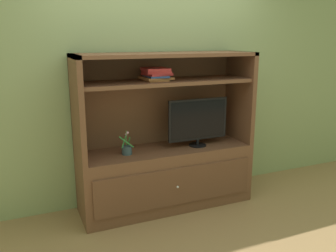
# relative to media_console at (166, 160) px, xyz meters

# --- Properties ---
(ground_plane) EXTENTS (8.00, 8.00, 0.00)m
(ground_plane) POSITION_rel_media_console_xyz_m (0.00, -0.41, -0.51)
(ground_plane) COLOR #99754C
(painted_rear_wall) EXTENTS (6.00, 0.10, 2.80)m
(painted_rear_wall) POSITION_rel_media_console_xyz_m (0.00, 0.34, 0.89)
(painted_rear_wall) COLOR #8C9E6B
(painted_rear_wall) RESTS_ON ground_plane
(media_console) EXTENTS (1.83, 0.58, 1.62)m
(media_console) POSITION_rel_media_console_xyz_m (0.00, 0.00, 0.00)
(media_console) COLOR brown
(media_console) RESTS_ON ground_plane
(tv_monitor) EXTENTS (0.68, 0.19, 0.51)m
(tv_monitor) POSITION_rel_media_console_xyz_m (0.34, -0.06, 0.41)
(tv_monitor) COLOR black
(tv_monitor) RESTS_ON media_console
(potted_plant) EXTENTS (0.14, 0.11, 0.24)m
(potted_plant) POSITION_rel_media_console_xyz_m (-0.44, -0.04, 0.19)
(potted_plant) COLOR #384C56
(potted_plant) RESTS_ON media_console
(magazine_stack) EXTENTS (0.30, 0.31, 0.13)m
(magazine_stack) POSITION_rel_media_console_xyz_m (-0.11, -0.01, 0.91)
(magazine_stack) COLOR #A56638
(magazine_stack) RESTS_ON media_console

